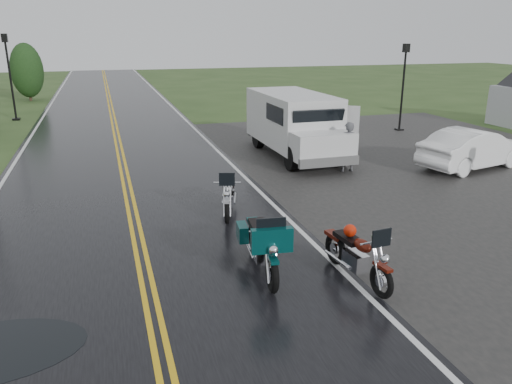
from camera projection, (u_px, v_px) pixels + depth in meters
ground at (147, 285)px, 9.56m from camera, size 120.00×120.00×0.00m
road at (122, 161)px, 18.65m from camera, size 8.00×100.00×0.04m
parking_pad at (458, 173)px, 17.18m from camera, size 14.00×24.00×0.03m
motorcycle_red at (383, 268)px, 8.82m from camera, size 0.99×2.21×1.26m
motorcycle_teal at (272, 260)px, 8.99m from camera, size 1.12×2.47×1.41m
motorcycle_silver at (227, 202)px, 12.32m from camera, size 1.35×2.27×1.27m
van_white at (292, 136)px, 17.07m from camera, size 2.40×6.26×2.45m
person_at_van at (348, 148)px, 17.07m from camera, size 0.66×0.46×1.72m
sedan_white at (473, 149)px, 17.54m from camera, size 4.48×2.40×1.40m
lamp_post_far_left at (10, 77)px, 26.91m from camera, size 0.40×0.40×4.63m
lamp_post_far_right at (403, 88)px, 24.00m from camera, size 0.36×0.36×4.18m
tree_left_far at (28, 76)px, 34.97m from camera, size 2.21×2.21×3.40m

